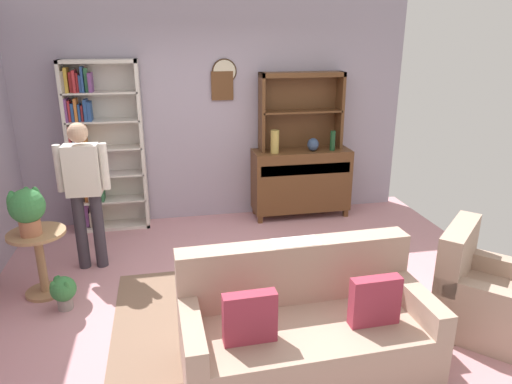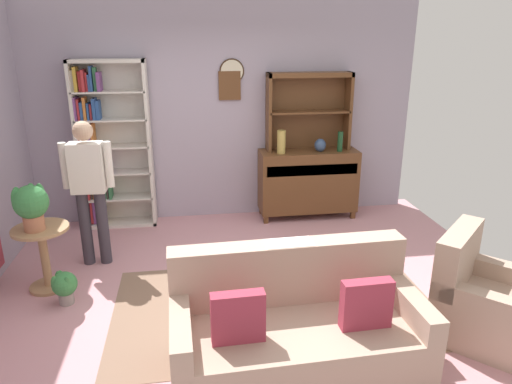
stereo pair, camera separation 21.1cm
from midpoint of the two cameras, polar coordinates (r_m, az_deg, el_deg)
The scene contains 17 objects.
ground_plane at distance 4.64m, azimuth -2.07°, elevation -12.19°, with size 5.40×4.60×0.02m, color #C68C93.
wall_back at distance 6.17m, azimuth -5.52°, elevation 9.63°, with size 5.00×0.09×2.80m.
area_rug at distance 4.41m, azimuth 1.22°, elevation -13.74°, with size 2.92×1.70×0.01m, color #846651.
bookshelf at distance 6.08m, azimuth -19.58°, elevation 5.15°, with size 0.90×0.30×2.10m.
sideboard at distance 6.31m, azimuth 4.56°, elevation 1.51°, with size 1.30×0.45×0.92m.
sideboard_hutch at distance 6.19m, azimuth 4.54°, elevation 11.14°, with size 1.10×0.26×1.00m.
vase_tall at distance 6.00m, azimuth 1.30°, elevation 6.18°, with size 0.11×0.11×0.30m, color tan.
vase_round at distance 6.16m, azimuth 6.02°, elevation 5.81°, with size 0.15×0.15×0.17m, color #33476B.
bottle_wine at distance 6.21m, azimuth 8.40°, elevation 6.25°, with size 0.07×0.07×0.26m, color #194223.
couch_floral at distance 3.58m, azimuth 4.22°, elevation -16.53°, with size 1.82×0.90×0.90m.
armchair_floral at distance 4.37m, azimuth 24.92°, elevation -11.69°, with size 1.08×1.08×0.88m.
plant_stand at distance 4.91m, azimuth -26.09°, elevation -7.06°, with size 0.52×0.52×0.64m.
potted_plant_large at distance 4.69m, azimuth -27.45°, elevation -1.77°, with size 0.31×0.31×0.43m.
potted_plant_small at distance 4.66m, azimuth -23.81°, elevation -11.00°, with size 0.23×0.23×0.32m.
person_reading at distance 5.08m, azimuth -21.43°, elevation 0.65°, with size 0.52×0.21×1.56m.
coffee_table at distance 4.24m, azimuth 1.46°, elevation -9.72°, with size 0.80×0.50×0.42m.
book_stack at distance 4.15m, azimuth 0.65°, elevation -8.71°, with size 0.22×0.12×0.08m.
Camera 1 is at (-0.73, -3.91, 2.38)m, focal length 32.63 mm.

